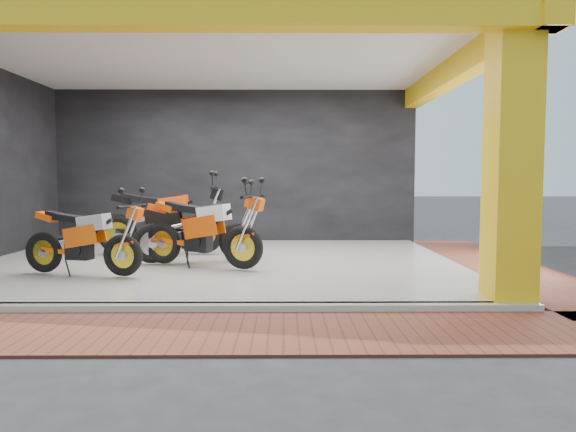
% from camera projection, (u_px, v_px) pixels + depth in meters
% --- Properties ---
extents(ground, '(80.00, 80.00, 0.00)m').
position_uv_depth(ground, '(198.00, 293.00, 6.73)').
color(ground, '#2D2D30').
rests_on(ground, ground).
extents(showroom_floor, '(8.00, 6.00, 0.10)m').
position_uv_depth(showroom_floor, '(218.00, 264.00, 8.72)').
color(showroom_floor, white).
rests_on(showroom_floor, ground).
extents(showroom_ceiling, '(8.40, 6.40, 0.20)m').
position_uv_depth(showroom_ceiling, '(216.00, 51.00, 8.48)').
color(showroom_ceiling, beige).
rests_on(showroom_ceiling, corner_column).
extents(back_wall, '(8.20, 0.20, 3.50)m').
position_uv_depth(back_wall, '(235.00, 168.00, 11.70)').
color(back_wall, black).
rests_on(back_wall, ground).
extents(corner_column, '(0.50, 0.50, 3.50)m').
position_uv_depth(corner_column, '(512.00, 156.00, 5.89)').
color(corner_column, yellow).
rests_on(corner_column, ground).
extents(header_beam_front, '(8.40, 0.30, 0.40)m').
position_uv_depth(header_beam_front, '(179.00, 10.00, 5.50)').
color(header_beam_front, yellow).
rests_on(header_beam_front, corner_column).
extents(header_beam_right, '(0.30, 6.40, 0.40)m').
position_uv_depth(header_beam_right, '(456.00, 70.00, 8.53)').
color(header_beam_right, yellow).
rests_on(header_beam_right, corner_column).
extents(floor_kerb, '(8.00, 0.20, 0.10)m').
position_uv_depth(floor_kerb, '(183.00, 308.00, 5.71)').
color(floor_kerb, white).
rests_on(floor_kerb, ground).
extents(paver_front, '(9.00, 1.40, 0.03)m').
position_uv_depth(paver_front, '(167.00, 332.00, 4.94)').
color(paver_front, brown).
rests_on(paver_front, ground).
extents(paver_right, '(1.40, 7.00, 0.03)m').
position_uv_depth(paver_right, '(499.00, 266.00, 8.76)').
color(paver_right, brown).
rests_on(paver_right, ground).
extents(moto_hero, '(2.37, 1.58, 1.36)m').
position_uv_depth(moto_hero, '(243.00, 226.00, 7.74)').
color(moto_hero, '#D64B09').
rests_on(moto_hero, showroom_floor).
extents(moto_row_a, '(2.11, 1.19, 1.22)m').
position_uv_depth(moto_row_a, '(122.00, 235.00, 7.19)').
color(moto_row_a, '#FF560A').
rests_on(moto_row_a, showroom_floor).
extents(moto_row_b, '(2.29, 1.27, 1.32)m').
position_uv_depth(moto_row_b, '(238.00, 223.00, 8.64)').
color(moto_row_b, '#E93B09').
rests_on(moto_row_b, showroom_floor).
extents(moto_row_c, '(2.45, 0.96, 1.48)m').
position_uv_depth(moto_row_c, '(204.00, 215.00, 9.42)').
color(moto_row_c, black).
rests_on(moto_row_c, showroom_floor).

